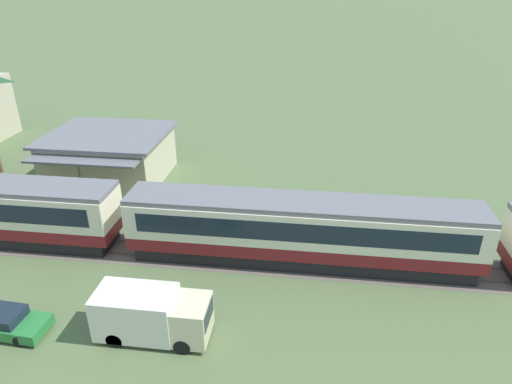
% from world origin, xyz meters
% --- Properties ---
extents(ground_plane, '(600.00, 600.00, 0.00)m').
position_xyz_m(ground_plane, '(0.00, 0.00, 0.00)').
color(ground_plane, '#566B42').
extents(passenger_train, '(86.82, 3.09, 4.11)m').
position_xyz_m(passenger_train, '(-11.25, -0.54, 2.28)').
color(passenger_train, maroon).
rests_on(passenger_train, ground_plane).
extents(railway_track, '(117.14, 3.60, 0.04)m').
position_xyz_m(railway_track, '(-11.72, -0.54, 0.01)').
color(railway_track, '#665B51').
rests_on(railway_track, ground_plane).
extents(station_building, '(9.61, 9.62, 3.98)m').
position_xyz_m(station_building, '(-16.92, 9.87, 2.02)').
color(station_building, beige).
rests_on(station_building, ground_plane).
extents(parked_car_green, '(4.35, 1.97, 1.22)m').
position_xyz_m(parked_car_green, '(-14.59, -8.46, 0.58)').
color(parked_car_green, '#287A38').
rests_on(parked_car_green, ground_plane).
extents(delivery_truck_cream, '(5.43, 2.19, 2.45)m').
position_xyz_m(delivery_truck_cream, '(-7.31, -7.77, 1.27)').
color(delivery_truck_cream, beige).
rests_on(delivery_truck_cream, ground_plane).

